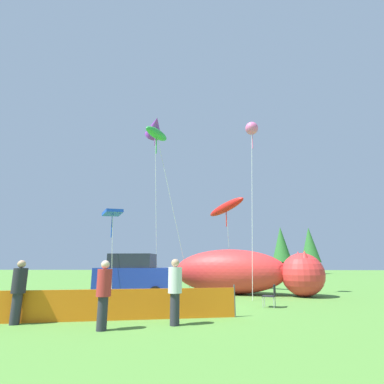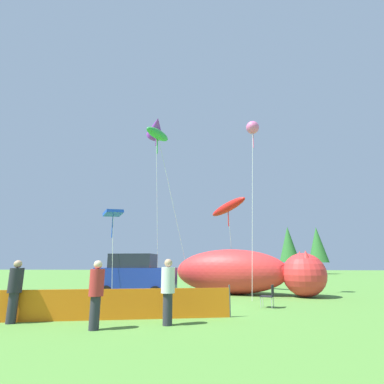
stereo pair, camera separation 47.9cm
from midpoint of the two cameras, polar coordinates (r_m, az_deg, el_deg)
ground_plane at (r=12.75m, az=-5.45°, el=-20.98°), size 120.00×120.00×0.00m
parked_car at (r=16.57m, az=-11.67°, el=-15.33°), size 4.15×2.11×2.17m
folding_chair at (r=12.84m, az=13.78°, el=-18.36°), size 0.63×0.63×0.87m
inflatable_cat at (r=17.51m, az=8.71°, el=-15.06°), size 8.33×4.48×2.45m
safety_fence at (r=10.22m, az=-18.45°, el=-19.74°), size 8.38×1.78×1.00m
spectator_in_yellow_shirt at (r=8.78m, az=-18.05°, el=-17.57°), size 0.39×0.39×1.78m
spectator_in_blue_shirt at (r=9.06m, az=-4.85°, el=-17.83°), size 0.40×0.40×1.82m
spectator_in_red_shirt at (r=10.58m, az=-31.32°, el=-15.46°), size 0.39×0.39×1.79m
kite_pink_octopus at (r=18.77m, az=10.57°, el=11.68°), size 1.11×2.53×10.02m
kite_green_fish at (r=19.32m, az=-7.44°, el=10.82°), size 2.89×2.42×10.05m
kite_blue_box at (r=16.37m, az=-15.71°, el=-4.01°), size 1.26×1.26×4.44m
kite_purple_delta at (r=19.86m, az=-7.74°, el=12.20°), size 1.63×2.03×11.04m
kite_red_lizard at (r=20.27m, az=5.83°, el=-2.93°), size 2.52×2.85×6.05m
horizon_tree_east at (r=51.69m, az=21.27°, el=-9.38°), size 3.03×3.03×7.22m
horizon_tree_west at (r=53.25m, az=16.38°, el=-9.55°), size 3.20×3.20×7.64m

